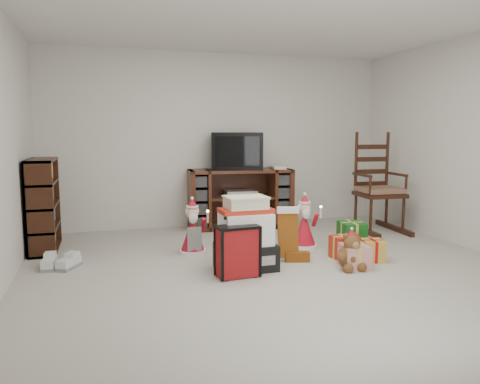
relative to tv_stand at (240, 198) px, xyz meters
name	(u,v)px	position (x,y,z in m)	size (l,w,h in m)	color
room	(282,145)	(-0.24, -2.21, 0.83)	(5.01, 5.01, 2.51)	#B7B2A7
tv_stand	(240,198)	(0.00, 0.00, 0.00)	(1.51, 0.64, 0.84)	#461F14
bookshelf	(44,206)	(-2.56, -0.59, 0.09)	(0.29, 0.87, 1.07)	#33160D
rocking_chair	(377,196)	(1.77, -0.74, 0.06)	(0.63, 0.98, 1.43)	#33160D
gift_pile	(246,238)	(-0.55, -2.02, -0.10)	(0.59, 0.44, 0.72)	black
red_suitcase	(237,251)	(-0.70, -2.24, -0.17)	(0.40, 0.23, 0.58)	maroon
stocking	(288,234)	(-0.02, -1.86, -0.13)	(0.28, 0.12, 0.59)	#0E650B
teddy_bear	(350,253)	(0.46, -2.33, -0.26)	(0.25, 0.22, 0.37)	brown
santa_figurine	(304,227)	(0.39, -1.38, -0.17)	(0.31, 0.30, 0.64)	#B31323
mrs_claus_figurine	(193,232)	(-0.94, -1.25, -0.18)	(0.31, 0.29, 0.63)	#B31323
sneaker_pair	(59,263)	(-2.35, -1.46, -0.37)	(0.40, 0.33, 0.11)	silver
gift_cluster	(357,247)	(0.72, -2.01, -0.29)	(0.58, 0.88, 0.27)	#B62614
crt_television	(237,151)	(-0.03, 0.03, 0.68)	(0.82, 0.69, 0.52)	black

